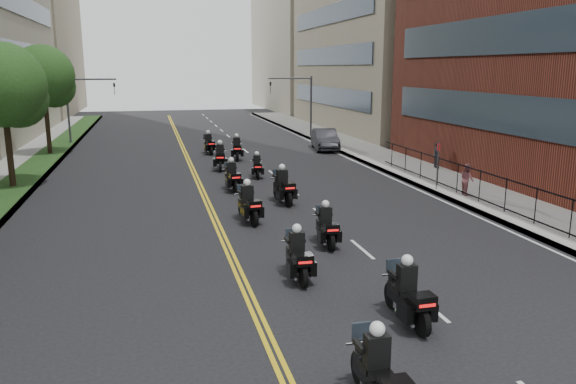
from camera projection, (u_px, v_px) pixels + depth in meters
name	position (u px, v px, depth m)	size (l,w,h in m)	color
sidewalk_right	(406.00, 167.00, 36.27)	(4.00, 90.00, 0.15)	gray
sidewalk_left	(2.00, 185.00, 30.69)	(4.00, 90.00, 0.15)	gray
grass_strip	(17.00, 182.00, 30.85)	(2.00, 90.00, 0.04)	#143914
building_right_far	(316.00, 23.00, 85.92)	(15.00, 28.00, 26.00)	#A7A086
building_left_far	(7.00, 17.00, 75.81)	(16.00, 28.00, 26.00)	gray
iron_fence	(520.00, 200.00, 23.53)	(0.05, 28.00, 1.50)	black
traffic_signal_right	(301.00, 97.00, 51.03)	(4.09, 0.20, 5.60)	#3F3F44
traffic_signal_left	(80.00, 100.00, 46.59)	(4.09, 0.20, 5.60)	#3F3F44
motorcycle_0	(379.00, 377.00, 10.47)	(0.54, 2.36, 1.74)	black
motorcycle_1	(408.00, 297.00, 14.10)	(0.55, 2.40, 1.77)	black
motorcycle_2	(298.00, 258.00, 17.08)	(0.54, 2.32, 1.71)	black
motorcycle_3	(326.00, 228.00, 20.34)	(0.55, 2.25, 1.66)	black
motorcycle_4	(248.00, 205.00, 23.43)	(0.74, 2.45, 1.81)	black
motorcycle_5	(283.00, 188.00, 26.68)	(0.68, 2.55, 1.88)	black
motorcycle_6	(232.00, 178.00, 29.40)	(0.62, 2.39, 1.76)	black
motorcycle_7	(257.00, 167.00, 33.00)	(0.60, 2.08, 1.54)	black
motorcycle_8	(220.00, 158.00, 35.45)	(0.75, 2.55, 1.88)	black
motorcycle_9	(237.00, 149.00, 39.33)	(0.72, 2.49, 1.84)	black
motorcycle_10	(209.00, 145.00, 41.95)	(0.68, 2.39, 1.77)	black
parked_sedan	(325.00, 139.00, 44.18)	(1.72, 4.93, 1.62)	black
pedestrian_b	(467.00, 179.00, 27.79)	(0.76, 0.59, 1.57)	#935053
pedestrian_c	(436.00, 155.00, 35.30)	(0.96, 0.40, 1.63)	#3B3B42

